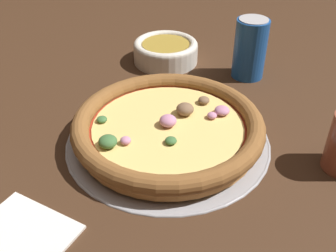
# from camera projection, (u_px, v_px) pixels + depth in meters

# --- Properties ---
(ground_plane) EXTENTS (3.00, 3.00, 0.00)m
(ground_plane) POSITION_uv_depth(u_px,v_px,m) (168.00, 140.00, 0.65)
(ground_plane) COLOR #3D2616
(pizza_tray) EXTENTS (0.34, 0.34, 0.01)m
(pizza_tray) POSITION_uv_depth(u_px,v_px,m) (168.00, 139.00, 0.65)
(pizza_tray) COLOR #9E9EA3
(pizza_tray) RESTS_ON ground_plane
(pizza) EXTENTS (0.31, 0.31, 0.04)m
(pizza) POSITION_uv_depth(u_px,v_px,m) (168.00, 127.00, 0.64)
(pizza) COLOR #BC7F42
(pizza) RESTS_ON pizza_tray
(bowl_near) EXTENTS (0.14, 0.14, 0.05)m
(bowl_near) POSITION_uv_depth(u_px,v_px,m) (166.00, 51.00, 0.87)
(bowl_near) COLOR silver
(bowl_near) RESTS_ON ground_plane
(napkin) EXTENTS (0.18, 0.18, 0.01)m
(napkin) POSITION_uv_depth(u_px,v_px,m) (12.00, 243.00, 0.48)
(napkin) COLOR white
(napkin) RESTS_ON ground_plane
(beverage_can) EXTENTS (0.07, 0.07, 0.12)m
(beverage_can) POSITION_uv_depth(u_px,v_px,m) (250.00, 49.00, 0.80)
(beverage_can) COLOR #194C99
(beverage_can) RESTS_ON ground_plane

